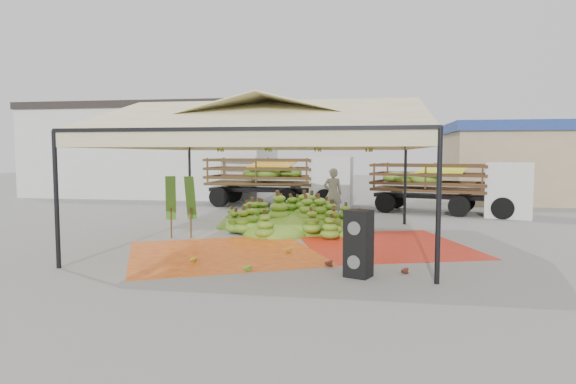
% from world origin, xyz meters
% --- Properties ---
extents(ground, '(90.00, 90.00, 0.00)m').
position_xyz_m(ground, '(0.00, 0.00, 0.00)').
color(ground, slate).
rests_on(ground, ground).
extents(canopy_tent, '(8.10, 8.10, 4.00)m').
position_xyz_m(canopy_tent, '(0.00, 0.00, 3.30)').
color(canopy_tent, black).
rests_on(canopy_tent, ground).
extents(building_white, '(14.30, 6.30, 5.40)m').
position_xyz_m(building_white, '(-10.00, 14.00, 2.71)').
color(building_white, silver).
rests_on(building_white, ground).
extents(building_tan, '(6.30, 5.30, 4.10)m').
position_xyz_m(building_tan, '(10.00, 13.00, 2.07)').
color(building_tan, tan).
rests_on(building_tan, ground).
extents(tarp_left, '(5.96, 5.86, 0.01)m').
position_xyz_m(tarp_left, '(-0.90, -1.88, 0.01)').
color(tarp_left, orange).
rests_on(tarp_left, ground).
extents(tarp_right, '(5.36, 5.50, 0.01)m').
position_xyz_m(tarp_right, '(3.14, -0.11, 0.01)').
color(tarp_right, red).
rests_on(tarp_right, ground).
extents(banana_heap, '(6.58, 5.94, 1.17)m').
position_xyz_m(banana_heap, '(0.31, 2.10, 0.59)').
color(banana_heap, '#397D1A').
rests_on(banana_heap, ground).
extents(hand_yellow_a, '(0.46, 0.39, 0.20)m').
position_xyz_m(hand_yellow_a, '(0.60, -1.55, 0.10)').
color(hand_yellow_a, '#B98725').
rests_on(hand_yellow_a, ground).
extents(hand_yellow_b, '(0.49, 0.47, 0.17)m').
position_xyz_m(hand_yellow_b, '(-1.35, -3.02, 0.09)').
color(hand_yellow_b, gold).
rests_on(hand_yellow_b, ground).
extents(hand_red_a, '(0.41, 0.34, 0.18)m').
position_xyz_m(hand_red_a, '(3.37, -3.29, 0.09)').
color(hand_red_a, '#5B2614').
rests_on(hand_red_a, ground).
extents(hand_red_b, '(0.48, 0.40, 0.21)m').
position_xyz_m(hand_red_b, '(1.74, -2.93, 0.11)').
color(hand_red_b, '#5B1A14').
rests_on(hand_red_b, ground).
extents(hand_green, '(0.49, 0.41, 0.21)m').
position_xyz_m(hand_green, '(0.07, -3.64, 0.10)').
color(hand_green, '#4B831B').
rests_on(hand_green, ground).
extents(hanging_bunches, '(4.74, 0.24, 0.20)m').
position_xyz_m(hanging_bunches, '(0.45, 0.85, 2.62)').
color(hanging_bunches, '#4D811B').
rests_on(hanging_bunches, ground).
extents(speaker_stack, '(0.63, 0.59, 1.37)m').
position_xyz_m(speaker_stack, '(2.50, -3.70, 0.68)').
color(speaker_stack, black).
rests_on(speaker_stack, ground).
extents(banana_leaves, '(0.96, 1.36, 3.70)m').
position_xyz_m(banana_leaves, '(-2.79, -0.26, 0.00)').
color(banana_leaves, '#37761F').
rests_on(banana_leaves, ground).
extents(vendor, '(0.78, 0.57, 1.97)m').
position_xyz_m(vendor, '(1.38, 4.96, 0.98)').
color(vendor, gray).
rests_on(vendor, ground).
extents(truck_left, '(6.98, 2.63, 2.37)m').
position_xyz_m(truck_left, '(-1.20, 9.38, 1.46)').
color(truck_left, '#50351A').
rests_on(truck_left, ground).
extents(truck_right, '(6.64, 3.93, 2.16)m').
position_xyz_m(truck_right, '(6.35, 7.49, 1.33)').
color(truck_right, '#4F321A').
rests_on(truck_right, ground).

